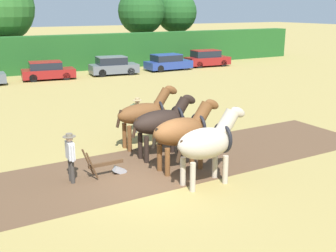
{
  "coord_description": "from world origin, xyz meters",
  "views": [
    {
      "loc": [
        -5.83,
        -11.38,
        5.49
      ],
      "look_at": [
        1.89,
        2.2,
        1.1
      ],
      "focal_mm": 45.0,
      "sensor_mm": 36.0,
      "label": 1
    }
  ],
  "objects_px": {
    "draft_horse_lead_left": "(208,142)",
    "parked_car_end_right": "(207,59)",
    "plow": "(109,167)",
    "draft_horse_trail_left": "(162,122)",
    "farmer_at_plow": "(70,154)",
    "farmer_beside_team": "(138,113)",
    "parked_car_right": "(113,66)",
    "tree_center_right": "(176,12)",
    "draft_horse_trail_right": "(145,113)",
    "draft_horse_lead_right": "(183,131)",
    "parked_car_center_right": "(48,71)",
    "parked_car_far_right": "(168,62)",
    "tree_center": "(141,11)"
  },
  "relations": [
    {
      "from": "draft_horse_trail_left",
      "to": "draft_horse_trail_right",
      "type": "height_order",
      "value": "draft_horse_trail_right"
    },
    {
      "from": "draft_horse_lead_left",
      "to": "draft_horse_trail_right",
      "type": "xyz_separation_m",
      "value": [
        -0.03,
        4.4,
        0.0
      ]
    },
    {
      "from": "parked_car_far_right",
      "to": "farmer_beside_team",
      "type": "bearing_deg",
      "value": -123.69
    },
    {
      "from": "farmer_beside_team",
      "to": "parked_car_end_right",
      "type": "relative_size",
      "value": 0.36
    },
    {
      "from": "tree_center",
      "to": "draft_horse_lead_right",
      "type": "distance_m",
      "value": 32.12
    },
    {
      "from": "draft_horse_lead_left",
      "to": "draft_horse_trail_left",
      "type": "relative_size",
      "value": 0.95
    },
    {
      "from": "farmer_at_plow",
      "to": "parked_car_far_right",
      "type": "relative_size",
      "value": 0.39
    },
    {
      "from": "tree_center",
      "to": "parked_car_end_right",
      "type": "height_order",
      "value": "tree_center"
    },
    {
      "from": "tree_center_right",
      "to": "plow",
      "type": "relative_size",
      "value": 4.89
    },
    {
      "from": "draft_horse_trail_right",
      "to": "plow",
      "type": "bearing_deg",
      "value": -138.54
    },
    {
      "from": "draft_horse_trail_left",
      "to": "farmer_at_plow",
      "type": "xyz_separation_m",
      "value": [
        -3.75,
        -0.66,
        -0.43
      ]
    },
    {
      "from": "tree_center",
      "to": "tree_center_right",
      "type": "xyz_separation_m",
      "value": [
        4.53,
        0.41,
        -0.14
      ]
    },
    {
      "from": "farmer_beside_team",
      "to": "draft_horse_lead_right",
      "type": "bearing_deg",
      "value": -149.18
    },
    {
      "from": "tree_center_right",
      "to": "parked_car_far_right",
      "type": "xyz_separation_m",
      "value": [
        -5.68,
        -8.06,
        -4.3
      ]
    },
    {
      "from": "farmer_at_plow",
      "to": "draft_horse_trail_left",
      "type": "bearing_deg",
      "value": 11.28
    },
    {
      "from": "tree_center_right",
      "to": "parked_car_far_right",
      "type": "height_order",
      "value": "tree_center_right"
    },
    {
      "from": "plow",
      "to": "parked_car_center_right",
      "type": "relative_size",
      "value": 0.35
    },
    {
      "from": "draft_horse_trail_right",
      "to": "farmer_at_plow",
      "type": "bearing_deg",
      "value": -150.86
    },
    {
      "from": "draft_horse_trail_left",
      "to": "farmer_at_plow",
      "type": "relative_size",
      "value": 1.69
    },
    {
      "from": "draft_horse_lead_right",
      "to": "plow",
      "type": "bearing_deg",
      "value": 163.53
    },
    {
      "from": "tree_center",
      "to": "draft_horse_trail_left",
      "type": "height_order",
      "value": "tree_center"
    },
    {
      "from": "draft_horse_lead_right",
      "to": "parked_car_far_right",
      "type": "relative_size",
      "value": 0.66
    },
    {
      "from": "draft_horse_lead_left",
      "to": "parked_car_far_right",
      "type": "height_order",
      "value": "draft_horse_lead_left"
    },
    {
      "from": "draft_horse_lead_left",
      "to": "draft_horse_trail_left",
      "type": "xyz_separation_m",
      "value": [
        -0.03,
        2.93,
        -0.01
      ]
    },
    {
      "from": "plow",
      "to": "parked_car_far_right",
      "type": "bearing_deg",
      "value": 55.42
    },
    {
      "from": "plow",
      "to": "parked_car_center_right",
      "type": "distance_m",
      "value": 21.28
    },
    {
      "from": "draft_horse_trail_right",
      "to": "farmer_at_plow",
      "type": "relative_size",
      "value": 1.72
    },
    {
      "from": "draft_horse_lead_right",
      "to": "farmer_at_plow",
      "type": "relative_size",
      "value": 1.68
    },
    {
      "from": "tree_center",
      "to": "parked_car_center_right",
      "type": "relative_size",
      "value": 1.79
    },
    {
      "from": "tree_center",
      "to": "parked_car_right",
      "type": "height_order",
      "value": "tree_center"
    },
    {
      "from": "draft_horse_lead_left",
      "to": "parked_car_end_right",
      "type": "relative_size",
      "value": 0.61
    },
    {
      "from": "draft_horse_lead_right",
      "to": "draft_horse_trail_right",
      "type": "xyz_separation_m",
      "value": [
        -0.01,
        2.93,
        -0.0
      ]
    },
    {
      "from": "farmer_beside_team",
      "to": "parked_car_right",
      "type": "xyz_separation_m",
      "value": [
        5.69,
        16.64,
        -0.18
      ]
    },
    {
      "from": "farmer_beside_team",
      "to": "parked_car_far_right",
      "type": "distance_m",
      "value": 20.05
    },
    {
      "from": "parked_car_center_right",
      "to": "draft_horse_trail_right",
      "type": "bearing_deg",
      "value": -84.9
    },
    {
      "from": "farmer_beside_team",
      "to": "parked_car_far_right",
      "type": "relative_size",
      "value": 0.38
    },
    {
      "from": "draft_horse_lead_left",
      "to": "draft_horse_trail_right",
      "type": "height_order",
      "value": "draft_horse_lead_left"
    },
    {
      "from": "tree_center_right",
      "to": "farmer_at_plow",
      "type": "distance_m",
      "value": 35.95
    },
    {
      "from": "draft_horse_trail_left",
      "to": "parked_car_center_right",
      "type": "relative_size",
      "value": 0.66
    },
    {
      "from": "draft_horse_lead_left",
      "to": "plow",
      "type": "height_order",
      "value": "draft_horse_lead_left"
    },
    {
      "from": "parked_car_center_right",
      "to": "parked_car_right",
      "type": "relative_size",
      "value": 1.02
    },
    {
      "from": "tree_center_right",
      "to": "parked_car_center_right",
      "type": "xyz_separation_m",
      "value": [
        -16.54,
        -7.9,
        -4.31
      ]
    },
    {
      "from": "draft_horse_trail_right",
      "to": "parked_car_right",
      "type": "relative_size",
      "value": 0.68
    },
    {
      "from": "farmer_at_plow",
      "to": "parked_car_far_right",
      "type": "distance_m",
      "value": 25.86
    },
    {
      "from": "tree_center_right",
      "to": "farmer_at_plow",
      "type": "bearing_deg",
      "value": -126.18
    },
    {
      "from": "draft_horse_lead_right",
      "to": "parked_car_right",
      "type": "distance_m",
      "value": 22.4
    },
    {
      "from": "draft_horse_trail_left",
      "to": "parked_car_center_right",
      "type": "bearing_deg",
      "value": 87.29
    },
    {
      "from": "draft_horse_trail_right",
      "to": "parked_car_far_right",
      "type": "xyz_separation_m",
      "value": [
        11.66,
        18.64,
        -0.7
      ]
    },
    {
      "from": "parked_car_center_right",
      "to": "parked_car_end_right",
      "type": "bearing_deg",
      "value": 8.36
    },
    {
      "from": "parked_car_end_right",
      "to": "farmer_at_plow",
      "type": "bearing_deg",
      "value": -128.31
    }
  ]
}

